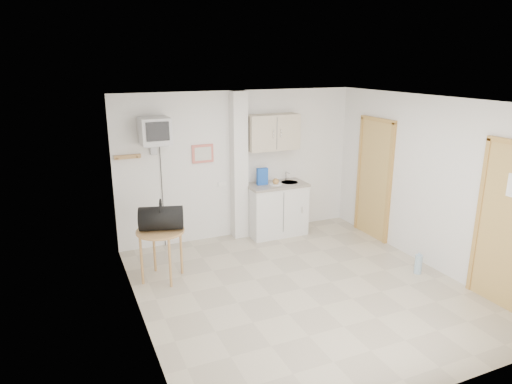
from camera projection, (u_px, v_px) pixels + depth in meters
name	position (u px, v px, depth m)	size (l,w,h in m)	color
ground	(302.00, 289.00, 6.16)	(4.50, 4.50, 0.00)	#BBAE95
room_envelope	(318.00, 175.00, 5.91)	(4.24, 4.54, 2.55)	white
kitchenette	(275.00, 190.00, 7.92)	(1.03, 0.58, 2.10)	silver
crt_television	(155.00, 132.00, 6.84)	(0.44, 0.45, 2.15)	slate
round_table	(161.00, 236.00, 6.27)	(0.66, 0.66, 0.73)	#A37149
duffel_bag	(161.00, 218.00, 6.22)	(0.66, 0.48, 0.44)	black
water_bottle	(418.00, 264.00, 6.57)	(0.11, 0.11, 0.32)	#95B7CF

